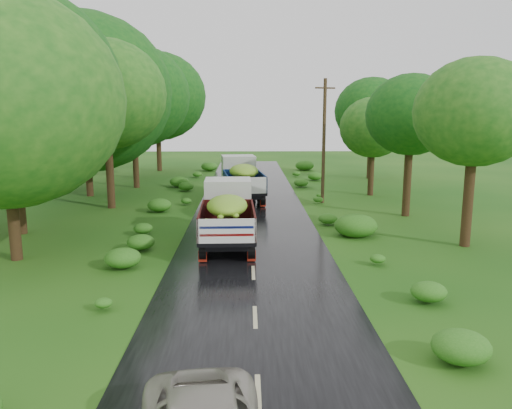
{
  "coord_description": "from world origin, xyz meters",
  "views": [
    {
      "loc": [
        -0.22,
        -13.53,
        5.87
      ],
      "look_at": [
        0.18,
        8.61,
        1.7
      ],
      "focal_mm": 35.0,
      "sensor_mm": 36.0,
      "label": 1
    }
  ],
  "objects": [
    {
      "name": "truck_near",
      "position": [
        -1.09,
        8.2,
        1.5
      ],
      "size": [
        2.39,
        6.37,
        2.65
      ],
      "rotation": [
        0.0,
        0.0,
        0.03
      ],
      "color": "black",
      "rests_on": "ground"
    },
    {
      "name": "utility_pole",
      "position": [
        4.66,
        18.18,
        4.04
      ],
      "size": [
        1.33,
        0.56,
        7.85
      ],
      "rotation": [
        0.0,
        0.0,
        0.35
      ],
      "color": "#382616",
      "rests_on": "ground"
    },
    {
      "name": "road_lines",
      "position": [
        0.0,
        6.0,
        0.02
      ],
      "size": [
        0.12,
        69.6,
        0.0
      ],
      "color": "#BFB78C",
      "rests_on": "road"
    },
    {
      "name": "shrubs",
      "position": [
        0.0,
        14.0,
        0.35
      ],
      "size": [
        11.9,
        44.0,
        0.7
      ],
      "color": "#286718",
      "rests_on": "ground"
    },
    {
      "name": "trees_right",
      "position": [
        9.44,
        19.16,
        5.48
      ],
      "size": [
        5.36,
        25.63,
        7.44
      ],
      "color": "black",
      "rests_on": "ground"
    },
    {
      "name": "truck_far",
      "position": [
        -0.59,
        19.5,
        1.57
      ],
      "size": [
        3.09,
        6.83,
        2.78
      ],
      "rotation": [
        0.0,
        0.0,
        0.12
      ],
      "color": "black",
      "rests_on": "ground"
    },
    {
      "name": "trees_left",
      "position": [
        -9.98,
        20.72,
        6.83
      ],
      "size": [
        7.01,
        34.36,
        9.25
      ],
      "color": "black",
      "rests_on": "ground"
    },
    {
      "name": "road",
      "position": [
        0.0,
        5.0,
        0.01
      ],
      "size": [
        6.5,
        80.0,
        0.02
      ],
      "primitive_type": "cube",
      "color": "black",
      "rests_on": "ground"
    },
    {
      "name": "ground",
      "position": [
        0.0,
        0.0,
        0.0
      ],
      "size": [
        120.0,
        120.0,
        0.0
      ],
      "primitive_type": "plane",
      "color": "#13480F",
      "rests_on": "ground"
    }
  ]
}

